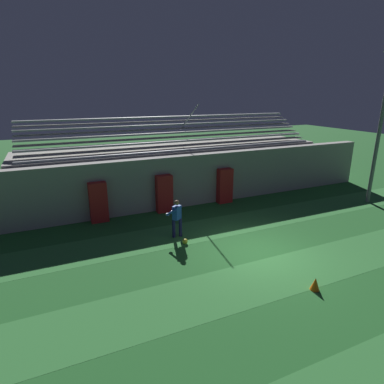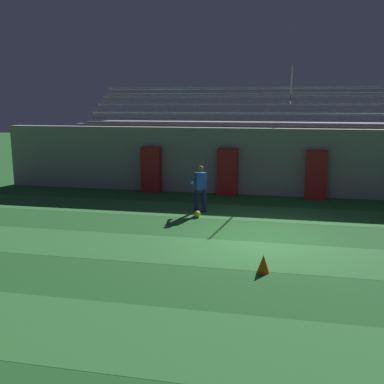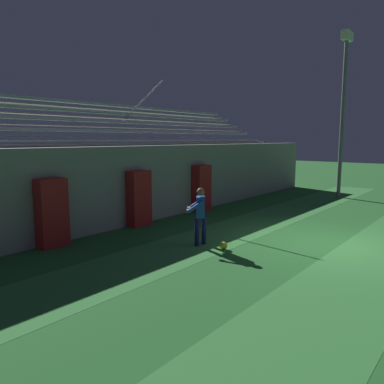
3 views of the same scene
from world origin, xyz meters
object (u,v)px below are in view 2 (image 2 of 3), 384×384
at_px(padding_pillar_gate_left, 227,172).
at_px(padding_pillar_far_left, 151,170).
at_px(goalkeeper, 200,186).
at_px(traffic_cone, 263,264).
at_px(padding_pillar_gate_right, 316,175).
at_px(soccer_ball, 197,214).

relative_size(padding_pillar_gate_left, padding_pillar_far_left, 1.00).
bearing_deg(goalkeeper, traffic_cone, -65.29).
relative_size(padding_pillar_gate_right, padding_pillar_far_left, 1.00).
bearing_deg(padding_pillar_gate_left, soccer_ball, -97.44).
bearing_deg(padding_pillar_gate_right, goalkeeper, -143.01).
distance_m(goalkeeper, traffic_cone, 6.07).
xyz_separation_m(padding_pillar_gate_right, padding_pillar_far_left, (-6.93, 0.00, 0.00)).
distance_m(padding_pillar_gate_left, soccer_ball, 4.06).
bearing_deg(padding_pillar_gate_left, traffic_cone, -77.21).
bearing_deg(traffic_cone, padding_pillar_far_left, 121.53).
distance_m(padding_pillar_gate_right, traffic_cone, 8.80).
relative_size(padding_pillar_gate_left, traffic_cone, 4.66).
height_order(padding_pillar_gate_left, padding_pillar_far_left, same).
xyz_separation_m(goalkeeper, soccer_ball, (0.05, -0.79, -0.84)).
bearing_deg(padding_pillar_far_left, soccer_ball, -54.39).
height_order(padding_pillar_gate_left, goalkeeper, padding_pillar_gate_left).
bearing_deg(padding_pillar_gate_left, padding_pillar_gate_right, 0.00).
bearing_deg(padding_pillar_gate_right, padding_pillar_gate_left, 180.00).
bearing_deg(traffic_cone, padding_pillar_gate_right, 79.15).
xyz_separation_m(padding_pillar_gate_left, padding_pillar_gate_right, (3.61, 0.00, 0.00)).
height_order(padding_pillar_gate_left, padding_pillar_gate_right, same).
xyz_separation_m(goalkeeper, traffic_cone, (2.52, -5.47, -0.74)).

